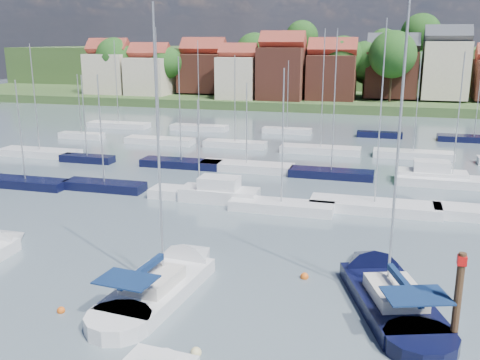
% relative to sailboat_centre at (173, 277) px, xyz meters
% --- Properties ---
extents(ground, '(260.00, 260.00, 0.00)m').
position_rel_sailboat_centre_xyz_m(ground, '(2.92, 36.70, -0.35)').
color(ground, '#425059').
rests_on(ground, ground).
extents(sailboat_centre, '(4.61, 13.10, 17.38)m').
position_rel_sailboat_centre_xyz_m(sailboat_centre, '(0.00, 0.00, 0.00)').
color(sailboat_centre, silver).
rests_on(sailboat_centre, ground).
extents(sailboat_navy, '(7.60, 13.67, 18.27)m').
position_rel_sailboat_centre_xyz_m(sailboat_navy, '(11.92, 2.01, -0.00)').
color(sailboat_navy, black).
rests_on(sailboat_navy, ground).
extents(timber_piling, '(0.40, 0.40, 7.02)m').
position_rel_sailboat_centre_xyz_m(timber_piling, '(15.37, -2.95, 1.14)').
color(timber_piling, '#4C331E').
rests_on(timber_piling, ground).
extents(buoy_c, '(0.43, 0.43, 0.43)m').
position_rel_sailboat_centre_xyz_m(buoy_c, '(-4.39, -4.94, -0.35)').
color(buoy_c, '#D85914').
rests_on(buoy_c, ground).
extents(buoy_d, '(0.52, 0.52, 0.52)m').
position_rel_sailboat_centre_xyz_m(buoy_d, '(3.90, -6.75, -0.35)').
color(buoy_d, beige).
rests_on(buoy_d, ground).
extents(buoy_e, '(0.51, 0.51, 0.51)m').
position_rel_sailboat_centre_xyz_m(buoy_e, '(7.47, 2.69, -0.35)').
color(buoy_e, '#D85914').
rests_on(buoy_e, ground).
extents(marina_field, '(79.62, 41.41, 15.93)m').
position_rel_sailboat_centre_xyz_m(marina_field, '(4.83, 31.85, 0.08)').
color(marina_field, silver).
rests_on(marina_field, ground).
extents(far_shore_town, '(212.46, 90.00, 22.27)m').
position_rel_sailboat_centre_xyz_m(far_shore_town, '(5.15, 129.37, 4.26)').
color(far_shore_town, '#3E572B').
rests_on(far_shore_town, ground).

